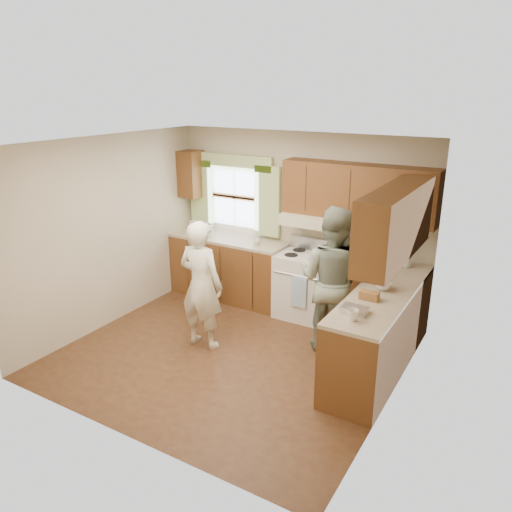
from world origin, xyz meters
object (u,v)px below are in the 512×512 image
Objects in this scene: woman_left at (201,285)px; child at (208,285)px; stove at (306,284)px; woman_right at (332,280)px.

woman_left reaches higher than child.
stove is at bearing -164.03° from child.
child is at bearing -58.93° from woman_left.
woman_right is (0.64, -0.68, 0.43)m from stove.
child is at bearing -155.07° from stove.
woman_right is (1.38, 0.73, 0.09)m from woman_left.
woman_left is 2.00× the size of child.
stove is at bearing -44.71° from woman_right.
woman_right is 2.24× the size of child.
woman_left is 0.89× the size of woman_right.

